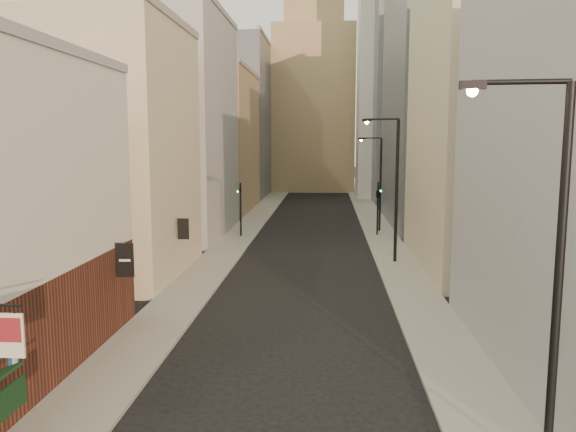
# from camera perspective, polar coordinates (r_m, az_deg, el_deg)

# --- Properties ---
(sidewalk_left) EXTENTS (3.00, 140.00, 0.15)m
(sidewalk_left) POSITION_cam_1_polar(r_m,az_deg,el_deg) (65.46, -3.02, 0.04)
(sidewalk_left) COLOR gray
(sidewalk_left) RESTS_ON ground
(sidewalk_right) EXTENTS (3.00, 140.00, 0.15)m
(sidewalk_right) POSITION_cam_1_polar(r_m,az_deg,el_deg) (65.17, 8.40, -0.07)
(sidewalk_right) COLOR gray
(sidewalk_right) RESTS_ON ground
(left_bldg_beige) EXTENTS (8.00, 12.00, 16.00)m
(left_bldg_beige) POSITION_cam_1_polar(r_m,az_deg,el_deg) (37.88, -16.94, 6.19)
(left_bldg_beige) COLOR #B1A78A
(left_bldg_beige) RESTS_ON ground
(left_bldg_grey) EXTENTS (8.00, 16.00, 20.00)m
(left_bldg_grey) POSITION_cam_1_polar(r_m,az_deg,el_deg) (53.14, -10.81, 8.87)
(left_bldg_grey) COLOR #99989D
(left_bldg_grey) RESTS_ON ground
(left_bldg_tan) EXTENTS (8.00, 18.00, 17.00)m
(left_bldg_tan) POSITION_cam_1_polar(r_m,az_deg,el_deg) (70.69, -7.04, 7.41)
(left_bldg_tan) COLOR tan
(left_bldg_tan) RESTS_ON ground
(left_bldg_wingrid) EXTENTS (8.00, 20.00, 24.00)m
(left_bldg_wingrid) POSITION_cam_1_polar(r_m,az_deg,el_deg) (90.46, -4.62, 9.71)
(left_bldg_wingrid) COLOR gray
(left_bldg_wingrid) RESTS_ON ground
(right_bldg_beige) EXTENTS (8.00, 16.00, 20.00)m
(right_bldg_beige) POSITION_cam_1_polar(r_m,az_deg,el_deg) (40.79, 19.20, 8.99)
(right_bldg_beige) COLOR #B1A78A
(right_bldg_beige) RESTS_ON ground
(right_bldg_wingrid) EXTENTS (8.00, 20.00, 26.00)m
(right_bldg_wingrid) POSITION_cam_1_polar(r_m,az_deg,el_deg) (60.46, 14.32, 11.46)
(right_bldg_wingrid) COLOR gray
(right_bldg_wingrid) RESTS_ON ground
(highrise) EXTENTS (21.00, 23.00, 51.20)m
(highrise) POSITION_cam_1_polar(r_m,az_deg,el_deg) (90.52, 15.23, 18.18)
(highrise) COLOR gray
(highrise) RESTS_ON ground
(clock_tower) EXTENTS (14.00, 14.00, 44.90)m
(clock_tower) POSITION_cam_1_polar(r_m,az_deg,el_deg) (101.81, 2.67, 12.67)
(clock_tower) COLOR tan
(clock_tower) RESTS_ON ground
(white_tower) EXTENTS (8.00, 8.00, 41.50)m
(white_tower) POSITION_cam_1_polar(r_m,az_deg,el_deg) (88.35, 9.82, 13.97)
(white_tower) COLOR silver
(white_tower) RESTS_ON ground
(streetlamp_near) EXTENTS (2.68, 0.43, 10.23)m
(streetlamp_near) POSITION_cam_1_polar(r_m,az_deg,el_deg) (15.33, 24.94, -4.06)
(streetlamp_near) COLOR black
(streetlamp_near) RESTS_ON ground
(streetlamp_mid) EXTENTS (2.58, 1.17, 10.34)m
(streetlamp_mid) POSITION_cam_1_polar(r_m,az_deg,el_deg) (40.48, 10.63, 3.49)
(streetlamp_mid) COLOR black
(streetlamp_mid) RESTS_ON ground
(streetlamp_far) EXTENTS (2.23, 1.10, 9.06)m
(streetlamp_far) POSITION_cam_1_polar(r_m,az_deg,el_deg) (54.33, 9.14, 3.79)
(streetlamp_far) COLOR black
(streetlamp_far) RESTS_ON ground
(traffic_light_left) EXTENTS (0.58, 0.50, 5.00)m
(traffic_light_left) POSITION_cam_1_polar(r_m,az_deg,el_deg) (50.81, -4.85, 1.89)
(traffic_light_left) COLOR black
(traffic_light_left) RESTS_ON ground
(traffic_light_right) EXTENTS (0.73, 0.73, 5.00)m
(traffic_light_right) POSITION_cam_1_polar(r_m,az_deg,el_deg) (51.99, 9.13, 2.10)
(traffic_light_right) COLOR black
(traffic_light_right) RESTS_ON ground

